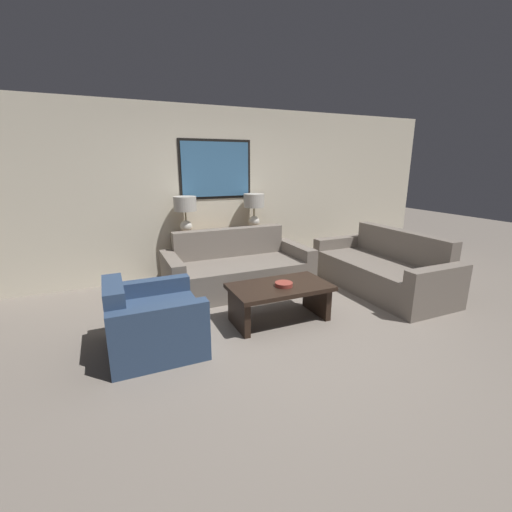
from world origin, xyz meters
The scene contains 10 objects.
ground_plane centered at (0.00, 0.00, 0.00)m, with size 20.00×20.00×0.00m, color slate.
back_wall centered at (0.00, 2.51, 1.33)m, with size 8.39×0.12×2.65m.
console_table centered at (0.00, 2.23, 0.37)m, with size 1.56×0.39×0.74m.
table_lamp_left centered at (-0.57, 2.23, 1.13)m, with size 0.34×0.34×0.57m.
table_lamp_right centered at (0.57, 2.23, 1.13)m, with size 0.34×0.34×0.57m.
couch_by_back_wall centered at (0.00, 1.54, 0.28)m, with size 2.07×0.95×0.85m.
couch_by_side centered at (1.93, 0.68, 0.28)m, with size 0.95×2.07×0.85m.
coffee_table centered at (0.07, 0.35, 0.32)m, with size 1.15×0.65×0.44m.
decorative_bowl centered at (0.09, 0.30, 0.46)m, with size 0.20×0.20×0.04m.
armchair_near_back_wall centered at (-1.37, 0.31, 0.27)m, with size 0.87×0.91×0.73m.
Camera 1 is at (-1.69, -2.92, 1.79)m, focal length 24.00 mm.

